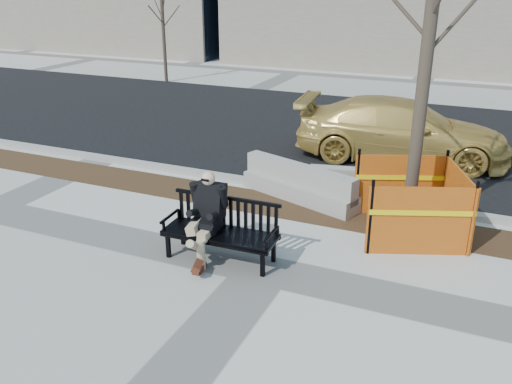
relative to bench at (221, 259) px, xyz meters
The scene contains 11 objects.
ground 0.83m from the bench, ahead, with size 120.00×120.00×0.00m, color beige.
mulch_strip 2.69m from the bench, 71.98° to the left, with size 40.00×1.20×0.02m, color #47301C.
asphalt_street 8.80m from the bench, 84.56° to the left, with size 60.00×10.40×0.01m, color black.
curb 3.61m from the bench, 76.65° to the left, with size 60.00×0.25×0.12m, color #9E9B93.
bench is the anchor object (origin of this frame).
seated_man 0.28m from the bench, behind, with size 0.65×1.08×1.51m, color black, non-canonical shape.
tree_fence 3.62m from the bench, 40.23° to the left, with size 2.76×2.76×6.89m, color orange, non-canonical shape.
sedan 7.02m from the bench, 74.67° to the left, with size 2.21×5.44×1.58m, color gold.
jersey_barrier_left 3.08m from the bench, 83.53° to the left, with size 2.81×0.56×0.81m, color #9A9890, non-canonical shape.
jersey_barrier_right 3.94m from the bench, 62.68° to the left, with size 2.64×0.53×0.76m, color #98958E, non-canonical shape.
far_tree_left 17.09m from the bench, 125.46° to the left, with size 1.71×1.71×4.63m, color #483A2E, non-canonical shape.
Camera 1 is at (3.00, -7.23, 4.54)m, focal length 37.86 mm.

